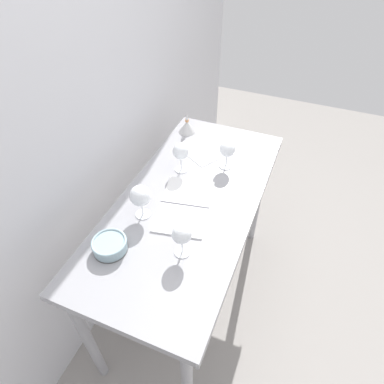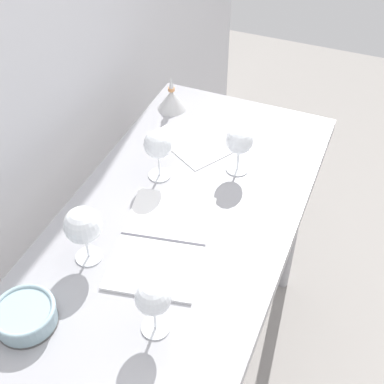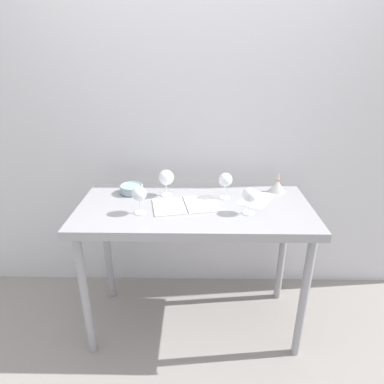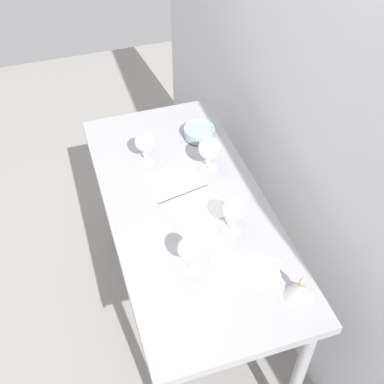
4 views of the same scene
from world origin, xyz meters
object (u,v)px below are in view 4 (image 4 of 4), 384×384
object	(u,v)px
wine_glass_near_left	(144,143)
tasting_bowl	(199,132)
tasting_sheet_upper	(244,270)
open_notebook	(183,195)
decanter_funnel	(300,290)
wine_glass_far_left	(209,149)
wine_glass_near_right	(189,250)
wine_glass_far_right	(233,211)

from	to	relation	value
wine_glass_near_left	tasting_bowl	world-z (taller)	wine_glass_near_left
tasting_sheet_upper	tasting_bowl	size ratio (longest dim) A/B	1.72
open_notebook	decanter_funnel	world-z (taller)	decanter_funnel
wine_glass_far_left	open_notebook	xyz separation A→B (m)	(0.13, -0.16, -0.11)
wine_glass_near_right	open_notebook	size ratio (longest dim) A/B	0.37
wine_glass_far_left	open_notebook	size ratio (longest dim) A/B	0.41
wine_glass_near_left	open_notebook	xyz separation A→B (m)	(0.25, 0.10, -0.11)
wine_glass_far_left	wine_glass_near_right	bearing A→B (deg)	-26.85
wine_glass_near_left	open_notebook	size ratio (longest dim) A/B	0.39
wine_glass_near_left	wine_glass_near_right	xyz separation A→B (m)	(0.62, 0.01, -0.01)
decanter_funnel	tasting_bowl	bearing A→B (deg)	-176.97
wine_glass_near_left	decanter_funnel	bearing A→B (deg)	21.58
open_notebook	tasting_bowl	xyz separation A→B (m)	(-0.36, 0.19, 0.03)
tasting_sheet_upper	wine_glass_far_left	bearing A→B (deg)	-155.22
wine_glass_far_right	tasting_sheet_upper	xyz separation A→B (m)	(0.19, -0.03, -0.12)
wine_glass_far_right	wine_glass_near_right	size ratio (longest dim) A/B	1.06
tasting_bowl	decanter_funnel	xyz separation A→B (m)	(0.96, 0.05, 0.01)
open_notebook	tasting_bowl	bearing A→B (deg)	140.99
wine_glass_near_left	tasting_bowl	xyz separation A→B (m)	(-0.10, 0.29, -0.09)
tasting_sheet_upper	decanter_funnel	world-z (taller)	decanter_funnel
wine_glass_far_right	tasting_bowl	xyz separation A→B (m)	(-0.60, 0.07, -0.09)
tasting_sheet_upper	wine_glass_far_right	bearing A→B (deg)	-156.67
wine_glass_far_left	wine_glass_near_left	distance (m)	0.29
wine_glass_far_right	wine_glass_near_right	xyz separation A→B (m)	(0.12, -0.21, -0.01)
wine_glass_far_left	tasting_bowl	bearing A→B (deg)	172.39
wine_glass_near_left	tasting_bowl	size ratio (longest dim) A/B	1.09
wine_glass_near_right	tasting_bowl	bearing A→B (deg)	158.86
wine_glass_near_left	open_notebook	bearing A→B (deg)	21.15
wine_glass_near_left	tasting_bowl	bearing A→B (deg)	109.60
wine_glass_far_right	tasting_bowl	bearing A→B (deg)	173.82
tasting_sheet_upper	decanter_funnel	xyz separation A→B (m)	(0.16, 0.14, 0.04)
wine_glass_far_left	tasting_sheet_upper	world-z (taller)	wine_glass_far_left
wine_glass_far_left	wine_glass_near_left	size ratio (longest dim) A/B	1.05
wine_glass_near_left	decanter_funnel	distance (m)	0.92
wine_glass_near_left	decanter_funnel	size ratio (longest dim) A/B	1.25
tasting_sheet_upper	tasting_bowl	xyz separation A→B (m)	(-0.80, 0.09, 0.03)
wine_glass_far_right	tasting_sheet_upper	world-z (taller)	wine_glass_far_right
tasting_bowl	decanter_funnel	distance (m)	0.96
tasting_sheet_upper	tasting_bowl	world-z (taller)	tasting_bowl
wine_glass_far_left	tasting_sheet_upper	size ratio (longest dim) A/B	0.67
tasting_bowl	decanter_funnel	size ratio (longest dim) A/B	1.15
wine_glass_far_left	decanter_funnel	distance (m)	0.73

